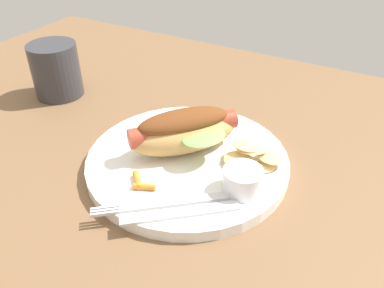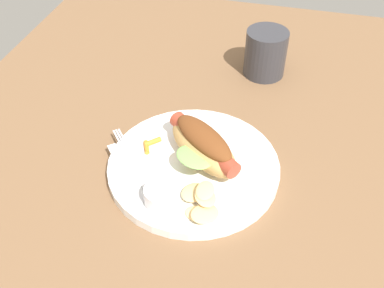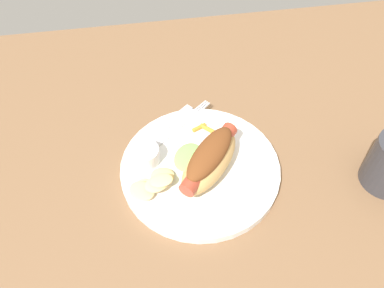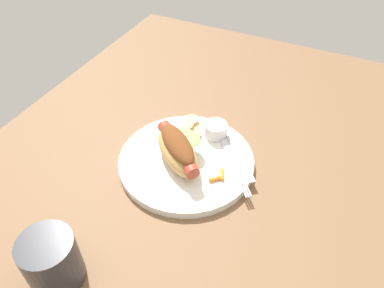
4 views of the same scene
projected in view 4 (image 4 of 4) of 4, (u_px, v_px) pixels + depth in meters
The scene contains 9 objects.
ground_plane at pixel (195, 175), 74.57cm from camera, with size 120.00×90.00×1.80cm, color brown.
plate at pixel (186, 161), 75.05cm from camera, with size 27.09×27.09×1.60cm, color white.
hot_dog at pixel (177, 150), 71.84cm from camera, with size 14.00×15.06×5.99cm.
sauce_ramekin at pixel (214, 129), 78.73cm from camera, with size 4.80×4.80×2.97cm, color white.
fork at pixel (234, 164), 73.16cm from camera, with size 13.59×11.50×0.40cm.
knife at pixel (240, 158), 74.39cm from camera, with size 13.54×1.40×0.36cm, color silver.
chips_pile at pixel (190, 126), 80.13cm from camera, with size 8.49×7.23×2.41cm.
carrot_garnish at pixel (219, 177), 70.33cm from camera, with size 4.03×2.79×0.83cm.
drinking_cup at pixel (52, 261), 54.70cm from camera, with size 8.23×8.23×9.28cm, color #333338.
Camera 4 is at (45.55, 21.18, 54.56)cm, focal length 34.90 mm.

